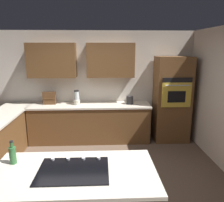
{
  "coord_description": "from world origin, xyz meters",
  "views": [
    {
      "loc": [
        -0.2,
        3.35,
        2.2
      ],
      "look_at": [
        -0.39,
        -1.0,
        1.15
      ],
      "focal_mm": 35.56,
      "sensor_mm": 36.0,
      "label": 1
    }
  ],
  "objects_px": {
    "blender": "(77,98)",
    "kettle": "(130,100)",
    "wall_oven": "(172,99)",
    "cooktop": "(73,170)",
    "spice_rack": "(49,98)",
    "oil_bottle": "(13,154)"
  },
  "relations": [
    {
      "from": "kettle",
      "to": "wall_oven",
      "type": "bearing_deg",
      "value": 178.14
    },
    {
      "from": "kettle",
      "to": "spice_rack",
      "type": "bearing_deg",
      "value": -1.56
    },
    {
      "from": "cooktop",
      "to": "kettle",
      "type": "relative_size",
      "value": 3.97
    },
    {
      "from": "blender",
      "to": "kettle",
      "type": "bearing_deg",
      "value": 180.0
    },
    {
      "from": "blender",
      "to": "kettle",
      "type": "xyz_separation_m",
      "value": [
        -1.25,
        0.0,
        -0.05
      ]
    },
    {
      "from": "spice_rack",
      "to": "oil_bottle",
      "type": "distance_m",
      "value": 2.78
    },
    {
      "from": "cooktop",
      "to": "blender",
      "type": "relative_size",
      "value": 2.22
    },
    {
      "from": "cooktop",
      "to": "wall_oven",
      "type": "bearing_deg",
      "value": -124.38
    },
    {
      "from": "wall_oven",
      "to": "cooktop",
      "type": "xyz_separation_m",
      "value": [
        1.97,
        2.88,
        -0.1
      ]
    },
    {
      "from": "oil_bottle",
      "to": "wall_oven",
      "type": "bearing_deg",
      "value": -134.94
    },
    {
      "from": "kettle",
      "to": "oil_bottle",
      "type": "height_order",
      "value": "oil_bottle"
    },
    {
      "from": "cooktop",
      "to": "spice_rack",
      "type": "height_order",
      "value": "spice_rack"
    },
    {
      "from": "kettle",
      "to": "oil_bottle",
      "type": "xyz_separation_m",
      "value": [
        1.69,
        2.72,
        0.02
      ]
    },
    {
      "from": "blender",
      "to": "oil_bottle",
      "type": "height_order",
      "value": "blender"
    },
    {
      "from": "cooktop",
      "to": "oil_bottle",
      "type": "height_order",
      "value": "oil_bottle"
    },
    {
      "from": "wall_oven",
      "to": "blender",
      "type": "bearing_deg",
      "value": -0.83
    },
    {
      "from": "cooktop",
      "to": "kettle",
      "type": "height_order",
      "value": "kettle"
    },
    {
      "from": "cooktop",
      "to": "oil_bottle",
      "type": "xyz_separation_m",
      "value": [
        0.71,
        -0.19,
        0.1
      ]
    },
    {
      "from": "cooktop",
      "to": "spice_rack",
      "type": "bearing_deg",
      "value": -72.65
    },
    {
      "from": "wall_oven",
      "to": "cooktop",
      "type": "distance_m",
      "value": 3.5
    },
    {
      "from": "blender",
      "to": "kettle",
      "type": "height_order",
      "value": "blender"
    },
    {
      "from": "spice_rack",
      "to": "oil_bottle",
      "type": "height_order",
      "value": "spice_rack"
    }
  ]
}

